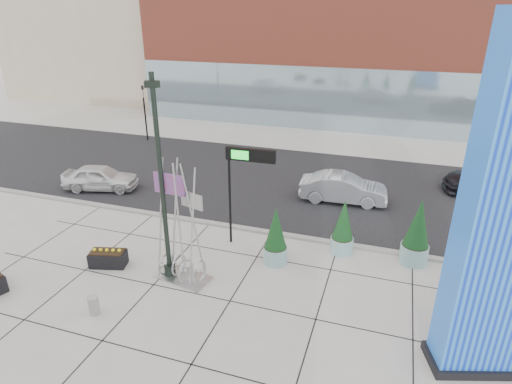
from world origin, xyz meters
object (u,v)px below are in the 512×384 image
(concrete_bollard, at_px, (94,305))
(overhead_street_sign, at_px, (246,163))
(car_silver_mid, at_px, (343,188))
(public_art_sculpture, at_px, (181,250))
(lamp_post, at_px, (163,202))
(car_white_west, at_px, (100,178))

(concrete_bollard, distance_m, overhead_street_sign, 7.46)
(concrete_bollard, relative_size, car_silver_mid, 0.15)
(public_art_sculpture, bearing_deg, car_silver_mid, 71.78)
(concrete_bollard, bearing_deg, public_art_sculpture, 55.56)
(concrete_bollard, distance_m, car_silver_mid, 13.25)
(lamp_post, relative_size, concrete_bollard, 11.22)
(public_art_sculpture, relative_size, overhead_street_sign, 1.10)
(concrete_bollard, bearing_deg, car_silver_mid, 60.28)
(concrete_bollard, relative_size, overhead_street_sign, 0.16)
(public_art_sculpture, distance_m, car_white_west, 10.30)
(public_art_sculpture, height_order, concrete_bollard, public_art_sculpture)
(lamp_post, relative_size, car_silver_mid, 1.69)
(concrete_bollard, xyz_separation_m, car_silver_mid, (6.57, 11.50, 0.39))
(public_art_sculpture, relative_size, car_white_west, 1.16)
(overhead_street_sign, relative_size, car_silver_mid, 0.97)
(car_white_west, bearing_deg, concrete_bollard, -159.18)
(public_art_sculpture, relative_size, car_silver_mid, 1.06)
(lamp_post, bearing_deg, car_white_west, 141.07)
(lamp_post, height_order, overhead_street_sign, lamp_post)
(car_white_west, relative_size, car_silver_mid, 0.91)
(overhead_street_sign, bearing_deg, lamp_post, -124.54)
(public_art_sculpture, bearing_deg, overhead_street_sign, 74.89)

